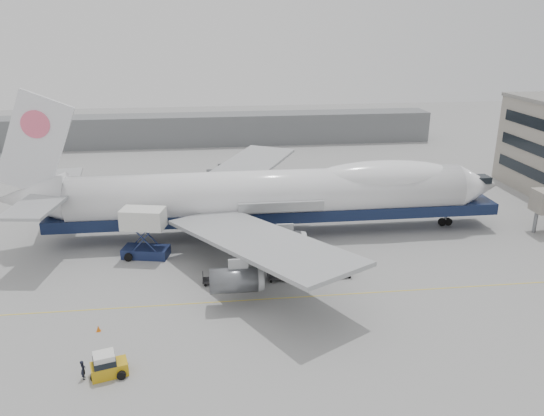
{
  "coord_description": "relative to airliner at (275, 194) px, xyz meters",
  "views": [
    {
      "loc": [
        -8.03,
        -54.67,
        27.25
      ],
      "look_at": [
        -0.51,
        6.0,
        5.81
      ],
      "focal_mm": 35.0,
      "sensor_mm": 36.0,
      "label": 1
    }
  ],
  "objects": [
    {
      "name": "ground",
      "position": [
        -0.64,
        -12.0,
        -5.62
      ],
      "size": [
        260.0,
        260.0,
        0.0
      ],
      "primitive_type": "plane",
      "color": "gray",
      "rests_on": "ground"
    },
    {
      "name": "airliner",
      "position": [
        0.0,
        0.0,
        0.0
      ],
      "size": [
        67.0,
        55.3,
        19.98
      ],
      "color": "white",
      "rests_on": "ground"
    },
    {
      "name": "baggage_tug",
      "position": [
        -17.49,
        -28.97,
        -4.69
      ],
      "size": [
        3.19,
        2.26,
        2.11
      ],
      "rotation": [
        0.0,
        0.0,
        0.27
      ],
      "color": "#C39612",
      "rests_on": "ground"
    },
    {
      "name": "catering_truck",
      "position": [
        -16.73,
        -5.54,
        -2.16
      ],
      "size": [
        5.97,
        4.66,
        6.22
      ],
      "rotation": [
        0.0,
        0.0,
        -0.22
      ],
      "color": "#182349",
      "rests_on": "ground"
    },
    {
      "name": "dolly_2",
      "position": [
        -1.46,
        -13.84,
        -5.09
      ],
      "size": [
        2.3,
        1.35,
        1.3
      ],
      "color": "#2D2D30",
      "rests_on": "ground"
    },
    {
      "name": "apron_line",
      "position": [
        -0.64,
        -18.0,
        -5.62
      ],
      "size": [
        60.0,
        0.15,
        0.01
      ],
      "primitive_type": "cube",
      "color": "gold",
      "rests_on": "ground"
    },
    {
      "name": "dolly_4",
      "position": [
        5.76,
        -13.84,
        -5.09
      ],
      "size": [
        2.3,
        1.35,
        1.3
      ],
      "color": "#2D2D30",
      "rests_on": "ground"
    },
    {
      "name": "dolly_3",
      "position": [
        2.15,
        -13.84,
        -5.09
      ],
      "size": [
        2.3,
        1.35,
        1.3
      ],
      "color": "#2D2D30",
      "rests_on": "ground"
    },
    {
      "name": "dolly_0",
      "position": [
        -8.68,
        -13.84,
        -5.09
      ],
      "size": [
        2.3,
        1.35,
        1.3
      ],
      "color": "#2D2D30",
      "rests_on": "ground"
    },
    {
      "name": "hangar",
      "position": [
        -10.64,
        58.0,
        -2.12
      ],
      "size": [
        110.0,
        8.0,
        7.0
      ],
      "primitive_type": "cube",
      "color": "slate",
      "rests_on": "ground"
    },
    {
      "name": "traffic_cone",
      "position": [
        -19.5,
        -22.1,
        -5.34
      ],
      "size": [
        0.41,
        0.41,
        0.6
      ],
      "rotation": [
        0.0,
        0.0,
        -0.42
      ],
      "color": "#D75F0B",
      "rests_on": "ground"
    },
    {
      "name": "dolly_1",
      "position": [
        -5.07,
        -13.84,
        -5.09
      ],
      "size": [
        2.3,
        1.35,
        1.3
      ],
      "color": "#2D2D30",
      "rests_on": "ground"
    },
    {
      "name": "ground_worker",
      "position": [
        -19.37,
        -29.14,
        -4.79
      ],
      "size": [
        0.46,
        0.64,
        1.67
      ],
      "primitive_type": "imported",
      "rotation": [
        0.0,
        0.0,
        1.67
      ],
      "color": "black",
      "rests_on": "ground"
    }
  ]
}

